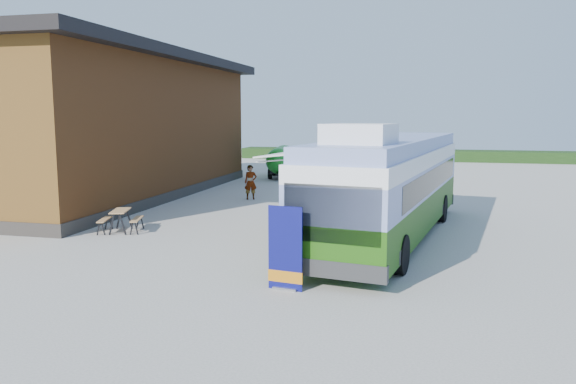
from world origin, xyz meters
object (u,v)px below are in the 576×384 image
(person_a, at_px, (251,182))
(person_b, at_px, (296,205))
(bus, at_px, (391,184))
(banner, at_px, (285,256))
(picnic_table, at_px, (121,216))
(slurry_tanker, at_px, (282,160))

(person_a, height_order, person_b, person_a)
(bus, bearing_deg, banner, -98.98)
(picnic_table, distance_m, slurry_tanker, 19.35)
(banner, xyz_separation_m, picnic_table, (-7.56, 5.27, -0.24))
(bus, distance_m, picnic_table, 9.86)
(picnic_table, height_order, slurry_tanker, slurry_tanker)
(person_b, distance_m, slurry_tanker, 17.10)
(slurry_tanker, bearing_deg, banner, -83.76)
(banner, relative_size, person_a, 1.19)
(banner, distance_m, picnic_table, 9.22)
(person_b, bearing_deg, picnic_table, -11.82)
(bus, bearing_deg, person_b, 165.22)
(person_a, bearing_deg, banner, -94.90)
(person_a, relative_size, person_b, 1.12)
(person_a, distance_m, slurry_tanker, 10.50)
(banner, xyz_separation_m, person_b, (-1.59, 8.17, -0.07))
(picnic_table, xyz_separation_m, person_a, (2.21, 8.86, 0.27))
(banner, distance_m, person_a, 15.12)
(slurry_tanker, bearing_deg, picnic_table, -101.79)
(bus, height_order, person_b, bus)
(picnic_table, bearing_deg, person_a, 58.99)
(slurry_tanker, bearing_deg, person_a, -92.58)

